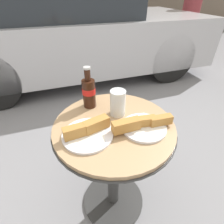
% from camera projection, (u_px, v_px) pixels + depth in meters
% --- Properties ---
extents(ground_plane, '(30.00, 30.00, 0.00)m').
position_uv_depth(ground_plane, '(113.00, 200.00, 1.25)').
color(ground_plane, gray).
extents(bistro_table, '(0.60, 0.60, 0.70)m').
position_uv_depth(bistro_table, '(114.00, 154.00, 0.96)').
color(bistro_table, '#333333').
rests_on(bistro_table, ground_plane).
extents(cola_bottle_left, '(0.07, 0.07, 0.22)m').
position_uv_depth(cola_bottle_left, '(89.00, 92.00, 0.91)').
color(cola_bottle_left, '#33190F').
rests_on(cola_bottle_left, bistro_table).
extents(drinking_glass, '(0.08, 0.08, 0.13)m').
position_uv_depth(drinking_glass, '(118.00, 104.00, 0.87)').
color(drinking_glass, black).
rests_on(drinking_glass, bistro_table).
extents(lunch_plate_near, '(0.29, 0.21, 0.07)m').
position_uv_depth(lunch_plate_near, '(142.00, 125.00, 0.80)').
color(lunch_plate_near, white).
rests_on(lunch_plate_near, bistro_table).
extents(lunch_plate_far, '(0.23, 0.23, 0.07)m').
position_uv_depth(lunch_plate_far, '(88.00, 131.00, 0.76)').
color(lunch_plate_far, white).
rests_on(lunch_plate_far, bistro_table).
extents(parked_car, '(3.94, 1.83, 1.44)m').
position_uv_depth(parked_car, '(75.00, 31.00, 2.75)').
color(parked_car, '#B7B7BC').
rests_on(parked_car, ground_plane).
extents(pedestrian, '(0.34, 0.34, 1.66)m').
position_uv_depth(pedestrian, '(192.00, 6.00, 3.43)').
color(pedestrian, brown).
rests_on(pedestrian, ground_plane).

